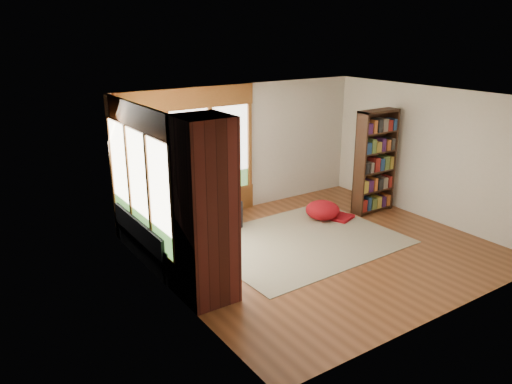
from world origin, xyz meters
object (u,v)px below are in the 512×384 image
sectional_sofa (174,226)px  pouf (323,210)px  dog_tan (181,196)px  brick_chimney (205,212)px  area_rug (301,240)px  dog_brindle (175,218)px  bookshelf (375,162)px

sectional_sofa → pouf: (2.93, -0.62, -0.11)m
pouf → dog_tan: dog_tan is taller
brick_chimney → pouf: (3.38, 1.42, -1.10)m
sectional_sofa → dog_tan: size_ratio=2.36×
dog_tan → area_rug: bearing=-80.8°
brick_chimney → pouf: bearing=22.9°
sectional_sofa → area_rug: 2.29m
dog_tan → dog_brindle: size_ratio=1.13×
sectional_sofa → brick_chimney: bearing=-99.9°
brick_chimney → sectional_sofa: (0.45, 2.05, -1.00)m
area_rug → dog_brindle: (-2.22, 0.49, 0.75)m
pouf → dog_tan: bearing=163.6°
pouf → dog_brindle: bearing=-177.7°
pouf → dog_tan: 2.87m
brick_chimney → area_rug: 2.80m
pouf → area_rug: bearing=-149.1°
brick_chimney → bookshelf: size_ratio=1.23×
brick_chimney → dog_brindle: brick_chimney is taller
bookshelf → dog_brindle: bearing=178.8°
brick_chimney → area_rug: brick_chimney is taller
area_rug → dog_tan: bearing=139.7°
dog_tan → dog_brindle: 1.08m
pouf → bookshelf: bearing=-11.0°
area_rug → dog_tan: size_ratio=3.64×
brick_chimney → pouf: brick_chimney is taller
pouf → dog_tan: (-2.70, 0.79, 0.57)m
area_rug → bookshelf: bearing=10.2°
bookshelf → dog_brindle: (-4.41, 0.09, -0.30)m
dog_tan → brick_chimney: bearing=-147.4°
bookshelf → pouf: 1.46m
area_rug → dog_brindle: size_ratio=4.10×
bookshelf → pouf: bookshelf is taller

